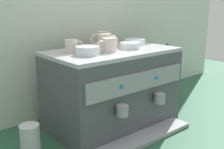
{
  "coord_description": "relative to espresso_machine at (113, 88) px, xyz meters",
  "views": [
    {
      "loc": [
        -0.9,
        -1.08,
        0.65
      ],
      "look_at": [
        0.0,
        0.0,
        0.28
      ],
      "focal_mm": 44.01,
      "sensor_mm": 36.0,
      "label": 1
    }
  ],
  "objects": [
    {
      "name": "ceramic_cup_2",
      "position": [
        -0.02,
        0.04,
        0.25
      ],
      "size": [
        0.11,
        0.07,
        0.08
      ],
      "color": "beige",
      "rests_on": "espresso_machine"
    },
    {
      "name": "ceramic_cup_3",
      "position": [
        -0.2,
        0.07,
        0.24
      ],
      "size": [
        0.1,
        0.07,
        0.06
      ],
      "color": "beige",
      "rests_on": "espresso_machine"
    },
    {
      "name": "ceramic_cup_0",
      "position": [
        -0.06,
        -0.04,
        0.24
      ],
      "size": [
        0.11,
        0.07,
        0.07
      ],
      "color": "beige",
      "rests_on": "espresso_machine"
    },
    {
      "name": "tiled_backsplash_wall",
      "position": [
        0.0,
        0.33,
        0.37
      ],
      "size": [
        2.8,
        0.03,
        1.14
      ],
      "primitive_type": "cube",
      "color": "silver",
      "rests_on": "ground_plane"
    },
    {
      "name": "milk_pitcher",
      "position": [
        -0.5,
        -0.05,
        -0.13
      ],
      "size": [
        0.08,
        0.08,
        0.16
      ],
      "primitive_type": "cylinder",
      "color": "#B7B7BC",
      "rests_on": "ground_plane"
    },
    {
      "name": "espresso_machine",
      "position": [
        0.0,
        0.0,
        0.0
      ],
      "size": [
        0.67,
        0.5,
        0.41
      ],
      "color": "#4C4C51",
      "rests_on": "ground_plane"
    },
    {
      "name": "ceramic_bowl_1",
      "position": [
        0.1,
        -0.03,
        0.22
      ],
      "size": [
        0.11,
        0.11,
        0.03
      ],
      "color": "silver",
      "rests_on": "espresso_machine"
    },
    {
      "name": "ground_plane",
      "position": [
        0.0,
        0.0,
        -0.2
      ],
      "size": [
        4.0,
        4.0,
        0.0
      ],
      "primitive_type": "plane",
      "color": "#28563D"
    },
    {
      "name": "ceramic_bowl_0",
      "position": [
        -0.18,
        -0.03,
        0.23
      ],
      "size": [
        0.11,
        0.11,
        0.04
      ],
      "color": "silver",
      "rests_on": "espresso_machine"
    },
    {
      "name": "ceramic_cup_1",
      "position": [
        0.02,
        0.11,
        0.25
      ],
      "size": [
        0.1,
        0.07,
        0.08
      ],
      "color": "beige",
      "rests_on": "espresso_machine"
    },
    {
      "name": "coffee_grinder",
      "position": [
        0.49,
        0.04,
        -0.01
      ],
      "size": [
        0.19,
        0.19,
        0.4
      ],
      "color": "#939399",
      "rests_on": "ground_plane"
    },
    {
      "name": "ceramic_bowl_2",
      "position": [
        0.22,
        0.06,
        0.22
      ],
      "size": [
        0.12,
        0.12,
        0.03
      ],
      "color": "silver",
      "rests_on": "espresso_machine"
    }
  ]
}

